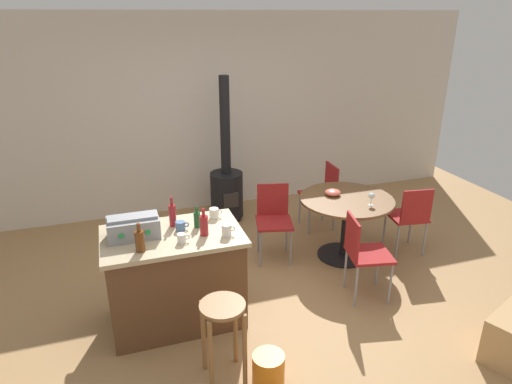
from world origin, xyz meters
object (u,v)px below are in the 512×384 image
(folding_chair_right, at_px, (363,251))
(bottle_0, at_px, (197,219))
(bottle_2, at_px, (204,225))
(wooden_stool, at_px, (223,324))
(dining_table, at_px, (346,212))
(wine_glass, at_px, (372,196))
(cup_3, at_px, (181,226))
(folding_chair_left, at_px, (274,216))
(bottle_1, at_px, (173,215))
(plastic_bucket, at_px, (268,369))
(folding_chair_far, at_px, (322,191))
(kitchen_island, at_px, (176,278))
(wood_stove, at_px, (227,186))
(cup_0, at_px, (214,213))
(serving_bowl, at_px, (333,192))
(cup_1, at_px, (182,238))
(toolbox, at_px, (133,227))
(bottle_3, at_px, (140,241))
(folding_chair_near, at_px, (410,215))
(cup_2, at_px, (227,230))

(folding_chair_right, bearing_deg, bottle_0, 169.88)
(bottle_2, bearing_deg, wooden_stool, -92.56)
(dining_table, bearing_deg, wine_glass, -60.28)
(folding_chair_right, height_order, cup_3, cup_3)
(folding_chair_left, xyz_separation_m, bottle_0, (-1.01, -0.76, 0.46))
(bottle_1, bearing_deg, bottle_2, -49.47)
(plastic_bucket, bearing_deg, folding_chair_far, 56.03)
(kitchen_island, height_order, bottle_2, bottle_2)
(bottle_2, bearing_deg, kitchen_island, 158.08)
(wood_stove, distance_m, cup_0, 1.92)
(kitchen_island, bearing_deg, serving_bowl, 19.88)
(cup_3, bearing_deg, plastic_bucket, -66.87)
(wood_stove, height_order, cup_1, wood_stove)
(cup_3, bearing_deg, bottle_2, -41.28)
(kitchen_island, height_order, toolbox, toolbox)
(kitchen_island, relative_size, wood_stove, 0.62)
(dining_table, bearing_deg, folding_chair_right, -106.80)
(wooden_stool, relative_size, toolbox, 1.58)
(wooden_stool, distance_m, bottle_3, 0.93)
(kitchen_island, relative_size, bottle_3, 4.96)
(wine_glass, bearing_deg, folding_chair_near, 7.55)
(bottle_0, height_order, bottle_3, bottle_3)
(kitchen_island, xyz_separation_m, toolbox, (-0.31, 0.05, 0.53))
(folding_chair_left, bearing_deg, cup_1, -139.72)
(folding_chair_far, relative_size, toolbox, 1.99)
(cup_2, bearing_deg, plastic_bucket, -83.56)
(folding_chair_near, height_order, serving_bowl, folding_chair_near)
(dining_table, distance_m, bottle_3, 2.47)
(bottle_0, relative_size, bottle_3, 0.80)
(folding_chair_right, bearing_deg, folding_chair_near, 31.49)
(wooden_stool, bearing_deg, cup_2, 71.98)
(folding_chair_left, distance_m, bottle_2, 1.44)
(folding_chair_left, relative_size, serving_bowl, 4.77)
(folding_chair_near, relative_size, folding_chair_far, 1.00)
(folding_chair_near, relative_size, cup_0, 7.02)
(folding_chair_far, distance_m, cup_0, 2.10)
(bottle_2, height_order, cup_2, bottle_2)
(folding_chair_left, height_order, serving_bowl, folding_chair_left)
(cup_2, distance_m, serving_bowl, 1.72)
(wooden_stool, bearing_deg, dining_table, 37.90)
(wood_stove, distance_m, bottle_0, 2.11)
(wood_stove, bearing_deg, folding_chair_far, -28.57)
(folding_chair_near, bearing_deg, toolbox, -173.82)
(toolbox, height_order, wine_glass, toolbox)
(folding_chair_right, height_order, wine_glass, wine_glass)
(wooden_stool, height_order, bottle_3, bottle_3)
(kitchen_island, xyz_separation_m, wine_glass, (2.17, 0.31, 0.40))
(wood_stove, relative_size, bottle_1, 7.13)
(plastic_bucket, bearing_deg, bottle_1, 113.25)
(wood_stove, bearing_deg, toolbox, -124.29)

